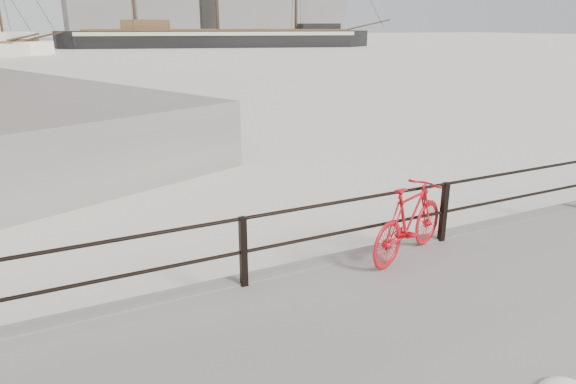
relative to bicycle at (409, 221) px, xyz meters
name	(u,v)px	position (x,y,z in m)	size (l,w,h in m)	color
ground	(433,256)	(0.90, 0.38, -0.93)	(400.00, 400.00, 0.00)	white
guardrail	(444,212)	(0.90, 0.23, -0.08)	(28.00, 0.10, 1.00)	black
bicycle	(409,221)	(0.00, 0.00, 0.00)	(1.93, 0.29, 1.16)	red
barque_black	(219,47)	(25.28, 82.94, -0.93)	(60.29, 19.73, 34.10)	black
industrial_west	(130,3)	(20.90, 140.38, 8.07)	(32.00, 18.00, 18.00)	gray
industrial_east	(307,14)	(78.90, 150.38, 6.07)	(20.00, 16.00, 14.00)	gray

